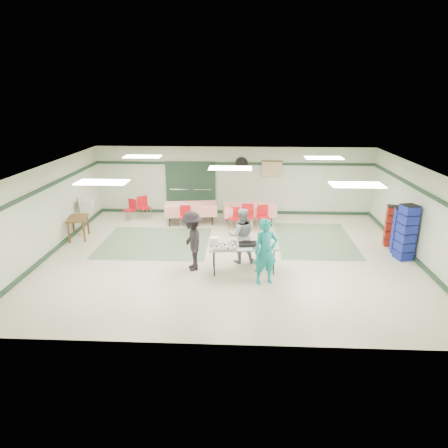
{
  "coord_description": "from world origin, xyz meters",
  "views": [
    {
      "loc": [
        0.35,
        -11.2,
        4.72
      ],
      "look_at": [
        -0.16,
        -0.3,
        1.11
      ],
      "focal_mm": 32.0,
      "sensor_mm": 36.0,
      "label": 1
    }
  ],
  "objects_px": {
    "volunteer_dark": "(192,241)",
    "crate_stack_red": "(392,226)",
    "printer_table": "(78,220)",
    "chair_b": "(234,216)",
    "broom": "(80,215)",
    "crate_stack_blue_a": "(406,232)",
    "office_printer": "(86,205)",
    "chair_d": "(185,215)",
    "dining_table_a": "(249,209)",
    "serving_table": "(243,247)",
    "volunteer_teal": "(266,252)",
    "volunteer_grey": "(242,236)",
    "crate_stack_blue_b": "(399,231)",
    "chair_c": "(263,215)",
    "chair_loose_b": "(131,208)",
    "chair_loose_a": "(144,205)",
    "chair_a": "(248,214)",
    "dining_table_b": "(191,209)"
  },
  "relations": [
    {
      "from": "broom",
      "to": "chair_loose_a",
      "type": "bearing_deg",
      "value": 34.1
    },
    {
      "from": "serving_table",
      "to": "chair_a",
      "type": "xyz_separation_m",
      "value": [
        0.16,
        3.62,
        -0.16
      ]
    },
    {
      "from": "chair_a",
      "to": "crate_stack_red",
      "type": "height_order",
      "value": "crate_stack_red"
    },
    {
      "from": "volunteer_dark",
      "to": "dining_table_a",
      "type": "distance_m",
      "value": 4.43
    },
    {
      "from": "dining_table_a",
      "to": "crate_stack_blue_a",
      "type": "distance_m",
      "value": 5.5
    },
    {
      "from": "chair_b",
      "to": "office_printer",
      "type": "xyz_separation_m",
      "value": [
        -5.22,
        -0.43,
        0.45
      ]
    },
    {
      "from": "volunteer_grey",
      "to": "serving_table",
      "type": "bearing_deg",
      "value": 87.9
    },
    {
      "from": "printer_table",
      "to": "office_printer",
      "type": "height_order",
      "value": "office_printer"
    },
    {
      "from": "volunteer_grey",
      "to": "printer_table",
      "type": "bearing_deg",
      "value": -23.45
    },
    {
      "from": "chair_d",
      "to": "chair_loose_a",
      "type": "relative_size",
      "value": 0.93
    },
    {
      "from": "crate_stack_red",
      "to": "crate_stack_blue_b",
      "type": "relative_size",
      "value": 0.93
    },
    {
      "from": "serving_table",
      "to": "broom",
      "type": "distance_m",
      "value": 6.26
    },
    {
      "from": "chair_d",
      "to": "broom",
      "type": "bearing_deg",
      "value": -167.96
    },
    {
      "from": "volunteer_dark",
      "to": "crate_stack_red",
      "type": "distance_m",
      "value": 6.53
    },
    {
      "from": "volunteer_grey",
      "to": "crate_stack_red",
      "type": "height_order",
      "value": "volunteer_grey"
    },
    {
      "from": "volunteer_dark",
      "to": "broom",
      "type": "height_order",
      "value": "volunteer_dark"
    },
    {
      "from": "chair_b",
      "to": "chair_loose_a",
      "type": "relative_size",
      "value": 0.89
    },
    {
      "from": "volunteer_teal",
      "to": "volunteer_dark",
      "type": "relative_size",
      "value": 1.04
    },
    {
      "from": "chair_d",
      "to": "chair_loose_a",
      "type": "distance_m",
      "value": 2.05
    },
    {
      "from": "chair_loose_a",
      "to": "broom",
      "type": "bearing_deg",
      "value": -172.21
    },
    {
      "from": "crate_stack_blue_b",
      "to": "broom",
      "type": "relative_size",
      "value": 1.05
    },
    {
      "from": "crate_stack_blue_b",
      "to": "chair_c",
      "type": "bearing_deg",
      "value": 153.61
    },
    {
      "from": "volunteer_grey",
      "to": "chair_d",
      "type": "distance_m",
      "value": 3.62
    },
    {
      "from": "dining_table_a",
      "to": "broom",
      "type": "xyz_separation_m",
      "value": [
        -5.85,
        -1.43,
        0.12
      ]
    },
    {
      "from": "serving_table",
      "to": "volunteer_dark",
      "type": "relative_size",
      "value": 1.15
    },
    {
      "from": "dining_table_a",
      "to": "chair_d",
      "type": "distance_m",
      "value": 2.4
    },
    {
      "from": "crate_stack_blue_a",
      "to": "broom",
      "type": "height_order",
      "value": "crate_stack_blue_a"
    },
    {
      "from": "chair_d",
      "to": "chair_loose_b",
      "type": "xyz_separation_m",
      "value": [
        -2.21,
        0.84,
        -0.0
      ]
    },
    {
      "from": "serving_table",
      "to": "volunteer_teal",
      "type": "height_order",
      "value": "volunteer_teal"
    },
    {
      "from": "chair_c",
      "to": "chair_loose_b",
      "type": "relative_size",
      "value": 1.07
    },
    {
      "from": "chair_c",
      "to": "office_printer",
      "type": "distance_m",
      "value": 6.28
    },
    {
      "from": "chair_loose_b",
      "to": "broom",
      "type": "distance_m",
      "value": 2.16
    },
    {
      "from": "dining_table_a",
      "to": "chair_b",
      "type": "height_order",
      "value": "chair_b"
    },
    {
      "from": "serving_table",
      "to": "chair_c",
      "type": "distance_m",
      "value": 3.68
    },
    {
      "from": "crate_stack_blue_a",
      "to": "office_printer",
      "type": "distance_m",
      "value": 10.51
    },
    {
      "from": "volunteer_teal",
      "to": "dining_table_b",
      "type": "distance_m",
      "value": 5.5
    },
    {
      "from": "volunteer_grey",
      "to": "office_printer",
      "type": "distance_m",
      "value": 6.05
    },
    {
      "from": "chair_a",
      "to": "chair_c",
      "type": "height_order",
      "value": "chair_a"
    },
    {
      "from": "chair_b",
      "to": "crate_stack_red",
      "type": "height_order",
      "value": "crate_stack_red"
    },
    {
      "from": "chair_b",
      "to": "broom",
      "type": "relative_size",
      "value": 0.59
    },
    {
      "from": "crate_stack_blue_a",
      "to": "crate_stack_red",
      "type": "relative_size",
      "value": 1.27
    },
    {
      "from": "serving_table",
      "to": "chair_c",
      "type": "bearing_deg",
      "value": 72.9
    },
    {
      "from": "dining_table_a",
      "to": "chair_b",
      "type": "bearing_deg",
      "value": -140.18
    },
    {
      "from": "office_printer",
      "to": "broom",
      "type": "height_order",
      "value": "broom"
    },
    {
      "from": "crate_stack_red",
      "to": "office_printer",
      "type": "distance_m",
      "value": 10.35
    },
    {
      "from": "volunteer_grey",
      "to": "broom",
      "type": "xyz_separation_m",
      "value": [
        -5.58,
        2.1,
        -0.12
      ]
    },
    {
      "from": "chair_b",
      "to": "crate_stack_blue_a",
      "type": "distance_m",
      "value": 5.69
    },
    {
      "from": "chair_a",
      "to": "office_printer",
      "type": "relative_size",
      "value": 1.86
    },
    {
      "from": "crate_stack_red",
      "to": "printer_table",
      "type": "bearing_deg",
      "value": 179.19
    },
    {
      "from": "chair_b",
      "to": "chair_c",
      "type": "height_order",
      "value": "chair_c"
    }
  ]
}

